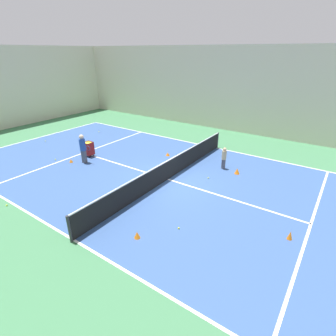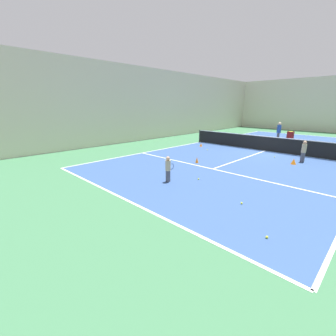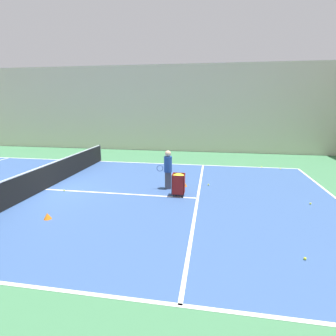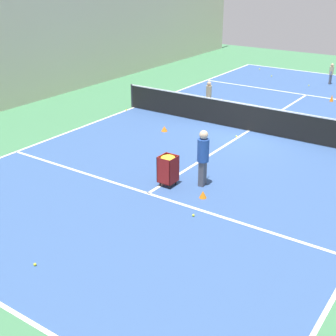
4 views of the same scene
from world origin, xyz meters
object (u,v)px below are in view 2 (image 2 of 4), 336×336
tennis_net (266,143)px  training_cone_0 (197,160)px  coach_at_net (279,131)px  player_near_baseline (168,167)px  child_midcourt (304,150)px  ball_cart (290,135)px  training_cone_1 (201,145)px

tennis_net → training_cone_0: tennis_net is taller
training_cone_0 → coach_at_net: bearing=88.0°
player_near_baseline → coach_at_net: coach_at_net is taller
tennis_net → child_midcourt: size_ratio=9.45×
player_near_baseline → ball_cart: player_near_baseline is taller
player_near_baseline → child_midcourt: size_ratio=0.90×
child_midcourt → ball_cart: child_midcourt is taller
tennis_net → coach_at_net: bearing=100.6°
tennis_net → training_cone_1: 4.82m
ball_cart → training_cone_1: size_ratio=3.70×
tennis_net → ball_cart: tennis_net is taller
ball_cart → tennis_net: bearing=-88.5°
child_midcourt → training_cone_0: bearing=166.9°
tennis_net → training_cone_1: bearing=-158.6°
player_near_baseline → child_midcourt: bearing=-24.2°
tennis_net → child_midcourt: (2.90, -1.80, 0.17)m
player_near_baseline → training_cone_1: 9.12m
child_midcourt → ball_cart: (-3.06, 7.75, -0.07)m
tennis_net → ball_cart: 5.95m
child_midcourt → training_cone_0: size_ratio=3.97×
coach_at_net → ball_cart: size_ratio=1.82×
child_midcourt → training_cone_0: child_midcourt is taller
training_cone_1 → child_midcourt: bearing=-0.3°
coach_at_net → training_cone_0: 11.66m
child_midcourt → player_near_baseline: bearing=-170.5°
training_cone_0 → training_cone_1: (-3.05, 4.51, -0.03)m
training_cone_1 → player_near_baseline: bearing=-62.5°
player_near_baseline → ball_cart: 15.78m
player_near_baseline → training_cone_1: bearing=24.8°
player_near_baseline → training_cone_1: (-4.21, 8.07, -0.52)m
child_midcourt → training_cone_1: 7.39m
ball_cart → player_near_baseline: bearing=-90.4°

